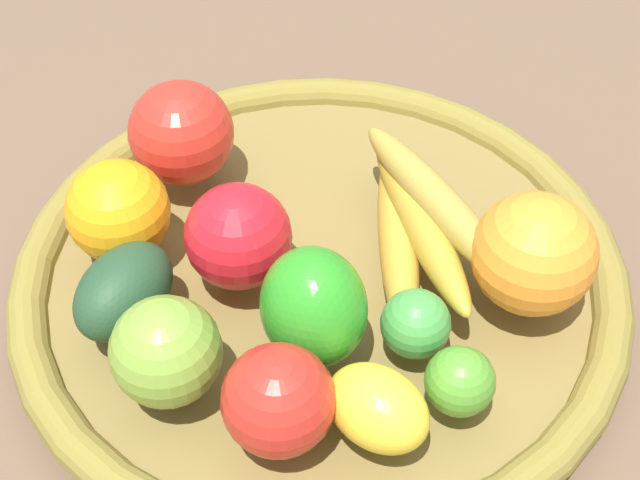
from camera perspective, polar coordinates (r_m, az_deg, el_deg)
name	(u,v)px	position (r m, az deg, el deg)	size (l,w,h in m)	color
ground_plane	(320,293)	(0.69, 0.00, -3.25)	(2.40, 2.40, 0.00)	brown
basket	(320,277)	(0.67, 0.00, -2.28)	(0.44, 0.44, 0.04)	olive
orange_0	(534,254)	(0.62, 13.01, -0.83)	(0.08, 0.08, 0.08)	orange
apple_3	(238,236)	(0.63, -5.06, 0.22)	(0.07, 0.07, 0.07)	red
apple_2	(278,400)	(0.55, -2.58, -9.81)	(0.07, 0.07, 0.07)	red
banana_bunch	(418,219)	(0.65, 6.07, 1.28)	(0.14, 0.18, 0.05)	#BB8D2D
bell_pepper	(314,307)	(0.58, -0.40, -4.16)	(0.07, 0.07, 0.08)	#2A9121
apple_0	(166,352)	(0.57, -9.45, -6.78)	(0.07, 0.07, 0.07)	olive
apple_1	(181,133)	(0.71, -8.53, 6.53)	(0.08, 0.08, 0.08)	red
avocado	(124,291)	(0.62, -11.96, -3.09)	(0.08, 0.05, 0.05)	#214128
orange_1	(118,211)	(0.66, -12.31, 1.75)	(0.07, 0.07, 0.07)	orange
lemon_0	(378,408)	(0.56, 3.57, -10.27)	(0.07, 0.05, 0.05)	yellow
lime_0	(416,324)	(0.60, 5.89, -5.13)	(0.05, 0.05, 0.05)	#429341
lime_1	(460,381)	(0.58, 8.59, -8.58)	(0.04, 0.04, 0.04)	#4E912D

